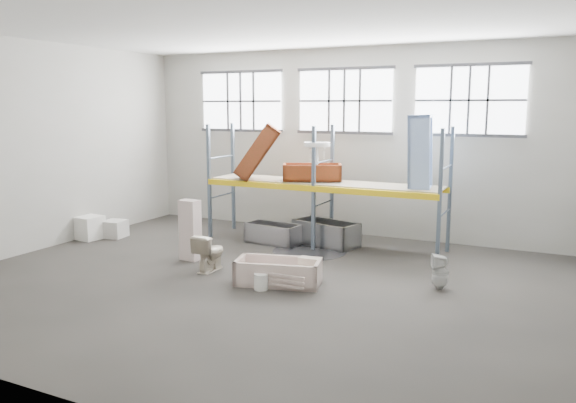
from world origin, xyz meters
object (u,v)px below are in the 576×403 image
Objects in this scene: toilet_beige at (210,252)px; blue_tub_upright at (420,153)px; steel_tub_left at (273,233)px; carton_near at (88,227)px; rust_tub_flat at (312,172)px; cistern_tall at (190,230)px; toilet_white at (440,272)px; steel_tub_right at (326,233)px; bucket at (261,282)px; bathtub_beige at (278,272)px.

toilet_beige is 5.31m from blue_tub_upright.
steel_tub_left is at bearing -170.70° from blue_tub_upright.
rust_tub_flat is at bearing 21.94° from carton_near.
toilet_white is (5.53, 0.35, -0.34)m from cistern_tall.
steel_tub_right is (1.36, 3.20, -0.10)m from toilet_beige.
blue_tub_upright reaches higher than bucket.
cistern_tall reaches higher than bathtub_beige.
blue_tub_upright reaches higher than steel_tub_right.
bucket is (-0.13, -0.47, -0.09)m from bathtub_beige.
steel_tub_left is 1.96× the size of carton_near.
rust_tub_flat is (1.81, 2.73, 1.13)m from cistern_tall.
steel_tub_right is (-3.30, 2.32, -0.04)m from toilet_white.
toilet_beige is at bearing -106.08° from rust_tub_flat.
steel_tub_left is at bearing -160.47° from steel_tub_right.
blue_tub_upright is (1.90, 3.50, 2.15)m from bathtub_beige.
blue_tub_upright is 8.74m from carton_near.
blue_tub_upright is (3.63, 3.33, 1.99)m from toilet_beige.
carton_near reaches higher than bucket.
toilet_white is 2.20× the size of bucket.
toilet_beige is (-1.73, 0.18, 0.16)m from bathtub_beige.
rust_tub_flat is (0.85, 0.51, 1.57)m from steel_tub_left.
toilet_white is at bearing -168.67° from toilet_beige.
toilet_beige reaches higher than steel_tub_right.
cistern_tall is 0.84× the size of steel_tub_right.
steel_tub_left reaches higher than bucket.
toilet_white is at bearing -35.14° from steel_tub_right.
steel_tub_left is 1.85m from rust_tub_flat.
carton_near is at bearing 177.29° from cistern_tall.
blue_tub_upright reaches higher than bathtub_beige.
bucket is at bearing -85.96° from toilet_white.
toilet_beige is 4.66m from carton_near.
bucket is (1.51, -3.39, -0.10)m from steel_tub_left.
blue_tub_upright is (3.54, 0.58, 2.14)m from steel_tub_left.
rust_tub_flat is (0.94, 3.26, 1.42)m from toilet_beige.
steel_tub_right is (2.23, 2.67, -0.39)m from cistern_tall.
steel_tub_left is (0.96, 2.22, -0.44)m from cistern_tall.
steel_tub_right is 0.94× the size of blue_tub_upright.
toilet_white is 4.03m from steel_tub_right.
cistern_tall is 2.79m from bucket.
cistern_tall is 5.55m from toilet_white.
toilet_white is at bearing 26.45° from bucket.
cistern_tall is at bearing -148.14° from blue_tub_upright.
carton_near is (-5.90, -2.15, 0.00)m from steel_tub_right.
steel_tub_right is at bearing -7.78° from rust_tub_flat.
cistern_tall is at bearing -129.92° from steel_tub_right.
bathtub_beige is 1.13× the size of rust_tub_flat.
rust_tub_flat is 2.75m from blue_tub_upright.
steel_tub_left is 0.79× the size of blue_tub_upright.
blue_tub_upright is at bearing -179.65° from toilet_white.
toilet_white is at bearing -1.07° from carton_near.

